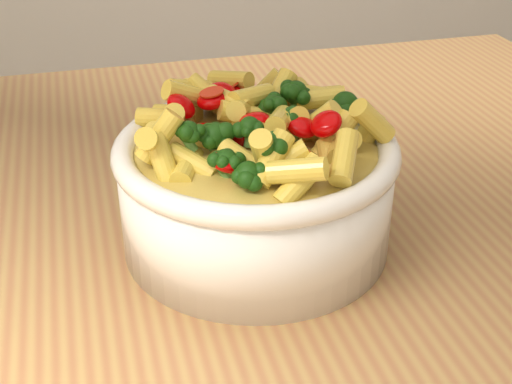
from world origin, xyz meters
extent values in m
cube|color=#AC834A|center=(0.00, 0.00, 0.88)|extent=(1.20, 0.80, 0.04)
cylinder|color=#AC834A|center=(0.55, 0.35, 0.43)|extent=(0.05, 0.05, 0.86)
cylinder|color=white|center=(0.10, -0.06, 0.94)|extent=(0.21, 0.21, 0.08)
ellipsoid|color=white|center=(0.10, -0.06, 0.92)|extent=(0.20, 0.20, 0.03)
torus|color=white|center=(0.10, -0.06, 0.98)|extent=(0.22, 0.22, 0.02)
ellipsoid|color=#EEC951|center=(0.10, -0.06, 0.98)|extent=(0.19, 0.19, 0.02)
camera|label=1|loc=(-0.02, -0.53, 1.22)|focal=50.00mm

